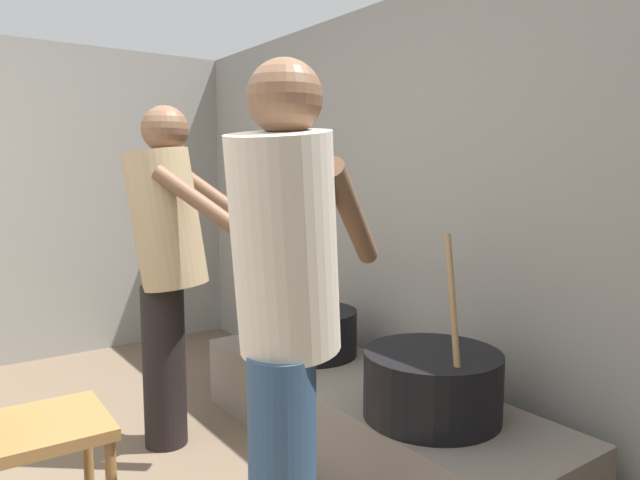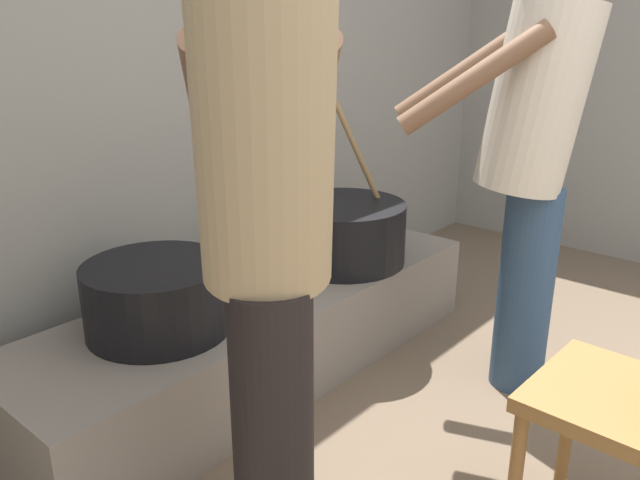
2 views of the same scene
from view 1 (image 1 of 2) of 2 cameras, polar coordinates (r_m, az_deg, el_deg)
name	(u,v)px [view 1 (image 1 of 2)]	position (r m, az deg, el deg)	size (l,w,h in m)	color
block_enclosure_rear	(441,215)	(2.95, 11.81, 2.44)	(5.05, 0.20, 2.17)	gray
hearth_ledge	(364,417)	(2.79, 4.34, -16.99)	(2.01, 0.60, 0.36)	slate
cooking_pot_main	(432,384)	(2.35, 10.95, -13.70)	(0.53, 0.53, 0.71)	black
cooking_pot_secondary	(311,332)	(3.04, -0.90, -9.05)	(0.48, 0.48, 0.23)	black
cook_in_cream_shirt	(285,303)	(1.68, -3.42, -6.19)	(0.65, 0.73, 1.61)	navy
cook_in_tan_shirt	(168,256)	(2.77, -14.74, -1.50)	(0.68, 0.71, 1.60)	black
chair_brown_wood	(21,422)	(2.19, -27.27, -15.59)	(0.41, 0.41, 0.88)	olive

